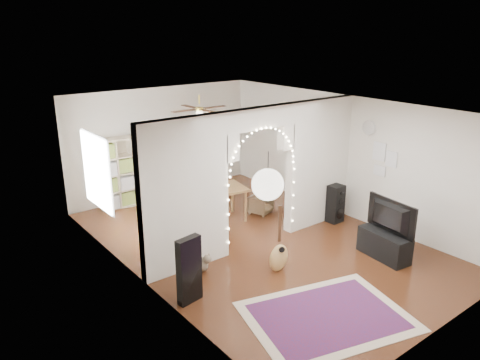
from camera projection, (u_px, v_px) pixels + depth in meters
floor at (258, 242)px, 9.33m from camera, size 7.50×7.50×0.00m
ceiling at (260, 107)px, 8.49m from camera, size 5.00×7.50×0.02m
wall_back at (162, 141)px, 11.72m from camera, size 5.00×0.02×2.70m
wall_front at (444, 247)px, 6.11m from camera, size 5.00×0.02×2.70m
wall_left at (139, 207)px, 7.45m from camera, size 0.02×7.50×2.70m
wall_right at (345, 156)px, 10.37m from camera, size 0.02×7.50×2.70m
divider_wall at (259, 174)px, 8.89m from camera, size 5.00×0.20×2.70m
fairy_lights at (263, 169)px, 8.75m from camera, size 1.64×0.04×1.60m
window at (96, 172)px, 8.76m from camera, size 0.04×1.20×1.40m
wall_clock at (369, 127)px, 9.68m from camera, size 0.03×0.31×0.31m
picture_frames at (383, 159)px, 9.57m from camera, size 0.02×0.50×0.70m
paper_lantern at (268, 185)px, 5.72m from camera, size 0.40×0.40×0.40m
ceiling_fan at (199, 109)px, 10.08m from camera, size 1.10×1.10×0.30m
area_rug at (327, 316)px, 6.92m from camera, size 2.71×2.31×0.02m
guitar_case at (189, 270)px, 7.15m from camera, size 0.43×0.20×1.08m
acoustic_guitar at (279, 247)px, 8.09m from camera, size 0.44×0.30×1.04m
tabby_cat at (201, 263)px, 8.19m from camera, size 0.34×0.54×0.36m
floor_speaker at (335, 204)px, 10.18m from camera, size 0.34×0.31×0.84m
media_console at (384, 245)px, 8.64m from camera, size 0.52×1.04×0.50m
tv at (387, 217)px, 8.46m from camera, size 0.27×1.08×0.62m
bookcase at (132, 171)px, 11.11m from camera, size 1.66×0.64×1.65m
dining_table at (218, 192)px, 10.14m from camera, size 1.32×1.00×0.76m
flower_vase at (217, 184)px, 10.09m from camera, size 0.21×0.21×0.19m
dining_chair_left at (179, 235)px, 9.03m from camera, size 0.69×0.70×0.51m
dining_chair_right at (261, 205)px, 10.69m from camera, size 0.59×0.60×0.43m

